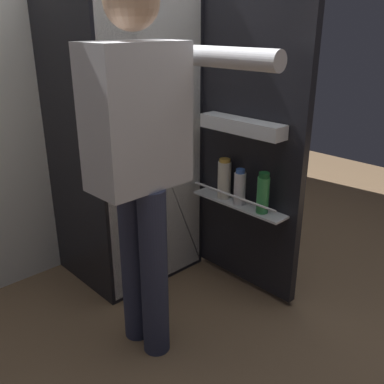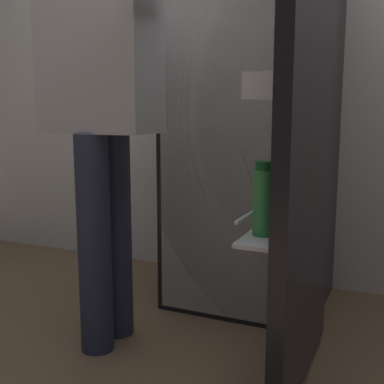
# 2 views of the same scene
# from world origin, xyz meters

# --- Properties ---
(ground_plane) EXTENTS (6.13, 6.13, 0.00)m
(ground_plane) POSITION_xyz_m (0.00, 0.00, 0.00)
(ground_plane) COLOR brown
(kitchen_wall) EXTENTS (4.40, 0.10, 2.58)m
(kitchen_wall) POSITION_xyz_m (0.00, 0.88, 1.29)
(kitchen_wall) COLOR silver
(kitchen_wall) RESTS_ON ground_plane
(refrigerator) EXTENTS (0.72, 1.24, 1.62)m
(refrigerator) POSITION_xyz_m (0.03, 0.48, 0.81)
(refrigerator) COLOR black
(refrigerator) RESTS_ON ground_plane
(person) EXTENTS (0.51, 0.70, 1.58)m
(person) POSITION_xyz_m (-0.36, -0.09, 0.94)
(person) COLOR #2D334C
(person) RESTS_ON ground_plane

